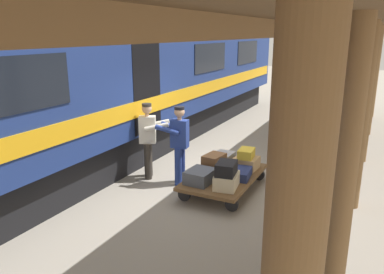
{
  "coord_description": "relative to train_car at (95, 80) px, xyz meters",
  "views": [
    {
      "loc": [
        -2.81,
        7.24,
        3.19
      ],
      "look_at": [
        0.48,
        0.65,
        1.15
      ],
      "focal_mm": 35.42,
      "sensor_mm": 36.0,
      "label": 1
    }
  ],
  "objects": [
    {
      "name": "porter_by_door",
      "position": [
        -1.77,
        0.43,
        -1.14
      ],
      "size": [
        0.74,
        0.62,
        1.7
      ],
      "color": "#332D28",
      "rests_on": "ground_plane"
    },
    {
      "name": "suitcase_yellow_case",
      "position": [
        -3.84,
        -0.21,
        -1.38
      ],
      "size": [
        0.34,
        0.47,
        0.19
      ],
      "primitive_type": "cube",
      "rotation": [
        0.0,
        0.0,
        0.09
      ],
      "color": "gold",
      "rests_on": "suitcase_tan_vintage"
    },
    {
      "name": "ground_plane",
      "position": [
        -3.44,
        0.0,
        -2.06
      ],
      "size": [
        60.0,
        60.0,
        0.0
      ],
      "primitive_type": "plane",
      "color": "gray"
    },
    {
      "name": "suitcase_cream_canvas",
      "position": [
        -3.84,
        0.94,
        -1.59
      ],
      "size": [
        0.48,
        0.63,
        0.27
      ],
      "primitive_type": "cube",
      "rotation": [
        0.0,
        0.0,
        0.15
      ],
      "color": "beige",
      "rests_on": "luggage_cart"
    },
    {
      "name": "suitcase_red_plastic",
      "position": [
        -3.28,
        0.35,
        -1.65
      ],
      "size": [
        0.51,
        0.48,
        0.16
      ],
      "primitive_type": "cube",
      "rotation": [
        0.0,
        0.0,
        -0.08
      ],
      "color": "#AD231E",
      "rests_on": "luggage_cart"
    },
    {
      "name": "platform_canopy",
      "position": [
        -5.96,
        0.0,
        1.19
      ],
      "size": [
        3.2,
        18.53,
        3.56
      ],
      "color": "brown",
      "rests_on": "ground_plane"
    },
    {
      "name": "train_car",
      "position": [
        0.0,
        0.0,
        0.0
      ],
      "size": [
        3.02,
        20.31,
        4.0
      ],
      "color": "navy",
      "rests_on": "ground_plane"
    },
    {
      "name": "porter_in_overalls",
      "position": [
        -2.54,
        0.44,
        -1.14
      ],
      "size": [
        0.7,
        0.49,
        1.7
      ],
      "color": "navy",
      "rests_on": "ground_plane"
    },
    {
      "name": "suitcase_gray_aluminum",
      "position": [
        -3.28,
        -0.24,
        -1.6
      ],
      "size": [
        0.41,
        0.6,
        0.26
      ],
      "primitive_type": "cube",
      "rotation": [
        0.0,
        0.0,
        -0.03
      ],
      "color": "#9EA0A5",
      "rests_on": "luggage_cart"
    },
    {
      "name": "luggage_cart",
      "position": [
        -3.56,
        0.35,
        -1.78
      ],
      "size": [
        1.25,
        2.14,
        0.33
      ],
      "color": "brown",
      "rests_on": "ground_plane"
    },
    {
      "name": "suitcase_black_hardshell",
      "position": [
        -3.84,
        0.96,
        -1.34
      ],
      "size": [
        0.41,
        0.53,
        0.24
      ],
      "primitive_type": "cube",
      "rotation": [
        0.0,
        0.0,
        0.15
      ],
      "color": "black",
      "rests_on": "suitcase_cream_canvas"
    },
    {
      "name": "suitcase_tan_vintage",
      "position": [
        -3.84,
        -0.24,
        -1.6
      ],
      "size": [
        0.5,
        0.49,
        0.25
      ],
      "primitive_type": "cube",
      "rotation": [
        0.0,
        0.0,
        -0.04
      ],
      "color": "tan",
      "rests_on": "luggage_cart"
    },
    {
      "name": "suitcase_slate_roller",
      "position": [
        -3.28,
        0.94,
        -1.6
      ],
      "size": [
        0.51,
        0.61,
        0.26
      ],
      "primitive_type": "cube",
      "rotation": [
        0.0,
        0.0,
        -0.06
      ],
      "color": "#4C515B",
      "rests_on": "luggage_cart"
    },
    {
      "name": "suitcase_navy_fabric",
      "position": [
        -3.84,
        0.35,
        -1.64
      ],
      "size": [
        0.59,
        0.65,
        0.18
      ],
      "primitive_type": "cube",
      "rotation": [
        0.0,
        0.0,
        0.13
      ],
      "color": "navy",
      "rests_on": "luggage_cart"
    },
    {
      "name": "suitcase_brown_leather",
      "position": [
        -3.31,
        0.32,
        -1.45
      ],
      "size": [
        0.4,
        0.54,
        0.24
      ],
      "primitive_type": "cube",
      "rotation": [
        0.0,
        0.0,
        -0.13
      ],
      "color": "brown",
      "rests_on": "suitcase_red_plastic"
    }
  ]
}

